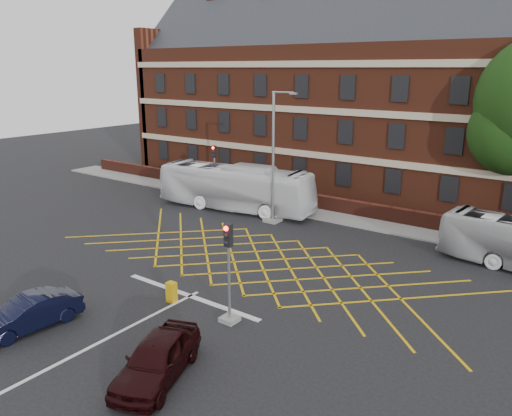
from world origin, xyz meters
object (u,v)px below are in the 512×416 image
Objects in this scene: car_maroon at (157,358)px; traffic_light_near at (229,282)px; utility_cabinet at (172,292)px; bus_left at (235,187)px; street_lamp at (274,179)px; car_navy at (29,313)px; direction_signs at (194,177)px; traffic_light_far at (215,177)px.

car_maroon is 4.64m from traffic_light_near.
utility_cabinet is (-3.79, 4.38, -0.28)m from car_maroon.
street_lamp is at bearing -110.83° from bus_left.
car_navy is at bearing -174.71° from bus_left.
utility_cabinet is at bearing -49.77° from direction_signs.
bus_left is at bearing 100.92° from car_maroon.
street_lamp is (7.51, -2.59, 1.24)m from traffic_light_far.
utility_cabinet is at bearing -55.26° from traffic_light_far.
car_maroon is at bearing -49.64° from direction_signs.
traffic_light_far is 1.94× the size of direction_signs.
street_lamp is (-6.93, 17.14, 2.26)m from car_maroon.
street_lamp is at bearing -19.07° from traffic_light_far.
car_maroon is 0.50× the size of street_lamp.
car_navy is at bearing -63.67° from direction_signs.
street_lamp reaches higher than bus_left.
bus_left is 2.76× the size of car_maroon.
traffic_light_near is 3.52m from utility_cabinet.
direction_signs is (-16.32, 15.30, -0.39)m from traffic_light_near.
traffic_light_near is 0.49× the size of street_lamp.
traffic_light_far is at bearing 124.74° from utility_cabinet.
car_maroon is 4.68× the size of utility_cabinet.
bus_left reaches higher than car_navy.
direction_signs is (-16.83, 19.81, 0.63)m from car_maroon.
traffic_light_far reaches higher than car_maroon.
car_navy is at bearing -139.59° from traffic_light_near.
bus_left is 4.40m from street_lamp.
direction_signs is 2.36× the size of utility_cabinet.
street_lamp is 9.39× the size of utility_cabinet.
traffic_light_near reaches higher than car_maroon.
traffic_light_near is at bearing 45.34° from car_navy.
bus_left is 2.82× the size of traffic_light_far.
car_maroon reaches higher than utility_cabinet.
street_lamp reaches higher than traffic_light_far.
traffic_light_far is (-7.77, 20.47, 1.08)m from car_navy.
car_maroon is at bearing -49.16° from utility_cabinet.
car_maroon is at bearing -83.50° from traffic_light_near.
utility_cabinet is at bearing -177.88° from traffic_light_near.
utility_cabinet is (2.88, 5.12, -0.21)m from car_navy.
car_maroon is (6.67, 0.74, 0.06)m from car_navy.
street_lamp reaches higher than traffic_light_near.
traffic_light_near is 20.64m from traffic_light_far.
car_navy is 22.93m from direction_signs.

